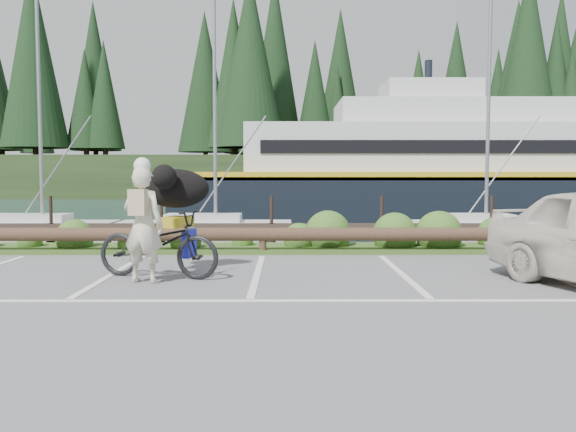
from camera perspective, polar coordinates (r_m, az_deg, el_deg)
The scene contains 7 objects.
ground at distance 9.13m, azimuth -3.46°, elevation -7.42°, with size 72.00×72.00×0.00m, color #5B5A5D.
harbor_backdrop at distance 87.37m, azimuth -0.29°, elevation 2.81°, with size 170.00×160.00×30.00m.
vegetation_strip at distance 14.35m, azimuth -2.27°, elevation -3.03°, with size 34.00×1.60×0.10m, color #3D5B21.
log_rail at distance 13.66m, azimuth -2.37°, elevation -3.60°, with size 32.00×0.30×0.60m, color #443021, non-canonical shape.
bicycle at distance 10.80m, azimuth -12.05°, elevation -2.57°, with size 0.78×2.24×1.18m, color black.
cyclist at distance 10.31m, azimuth -13.39°, elevation -0.84°, with size 0.70×0.46×1.91m, color beige.
dog at distance 11.38m, azimuth -10.48°, elevation 2.55°, with size 1.24×0.60×0.71m, color black.
Camera 1 is at (0.51, -8.94, 1.81)m, focal length 38.00 mm.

